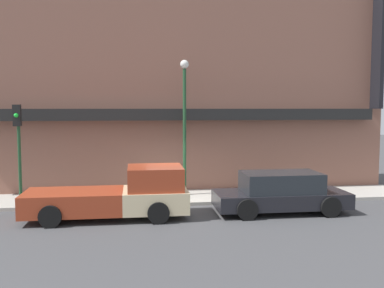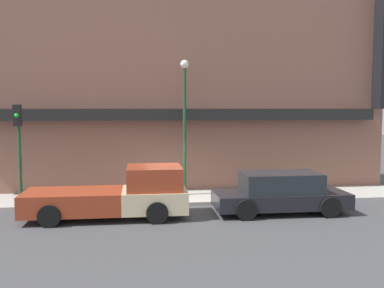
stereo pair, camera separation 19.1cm
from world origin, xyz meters
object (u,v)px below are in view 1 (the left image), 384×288
fire_hydrant (142,193)px  street_lamp (185,112)px  pickup_truck (119,196)px  parked_car (281,193)px  traffic_light (18,137)px

fire_hydrant → street_lamp: bearing=23.7°
pickup_truck → parked_car: bearing=0.7°
traffic_light → pickup_truck: bearing=-25.9°
traffic_light → fire_hydrant: bearing=4.3°
pickup_truck → fire_hydrant: (0.84, 2.16, -0.35)m
parked_car → street_lamp: bearing=138.2°
parked_car → pickup_truck: bearing=-179.0°
street_lamp → pickup_truck: bearing=-131.9°
pickup_truck → street_lamp: bearing=48.8°
parked_car → street_lamp: (-3.19, 2.95, 2.94)m
parked_car → fire_hydrant: 5.45m
fire_hydrant → street_lamp: (1.81, 0.79, 3.22)m
fire_hydrant → traffic_light: bearing=-175.7°
pickup_truck → street_lamp: size_ratio=0.98×
pickup_truck → parked_car: size_ratio=1.15×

